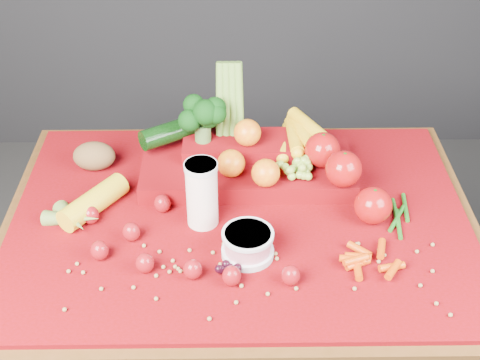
{
  "coord_description": "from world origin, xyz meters",
  "views": [
    {
      "loc": [
        -0.02,
        -1.2,
        1.74
      ],
      "look_at": [
        0.0,
        0.02,
        0.85
      ],
      "focal_mm": 50.0,
      "sensor_mm": 36.0,
      "label": 1
    }
  ],
  "objects_px": {
    "table": "(240,250)",
    "produce_mound": "(260,158)",
    "yogurt_bowl": "(248,243)",
    "milk_glass": "(202,192)"
  },
  "relations": [
    {
      "from": "milk_glass",
      "to": "yogurt_bowl",
      "type": "bearing_deg",
      "value": -48.37
    },
    {
      "from": "yogurt_bowl",
      "to": "produce_mound",
      "type": "height_order",
      "value": "produce_mound"
    },
    {
      "from": "milk_glass",
      "to": "yogurt_bowl",
      "type": "xyz_separation_m",
      "value": [
        0.1,
        -0.11,
        -0.05
      ]
    },
    {
      "from": "table",
      "to": "yogurt_bowl",
      "type": "relative_size",
      "value": 9.69
    },
    {
      "from": "milk_glass",
      "to": "yogurt_bowl",
      "type": "relative_size",
      "value": 1.42
    },
    {
      "from": "milk_glass",
      "to": "produce_mound",
      "type": "relative_size",
      "value": 0.27
    },
    {
      "from": "milk_glass",
      "to": "produce_mound",
      "type": "height_order",
      "value": "produce_mound"
    },
    {
      "from": "table",
      "to": "produce_mound",
      "type": "bearing_deg",
      "value": 71.55
    },
    {
      "from": "table",
      "to": "produce_mound",
      "type": "distance_m",
      "value": 0.23
    },
    {
      "from": "yogurt_bowl",
      "to": "produce_mound",
      "type": "distance_m",
      "value": 0.29
    }
  ]
}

